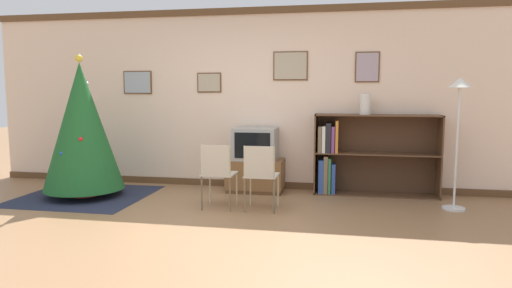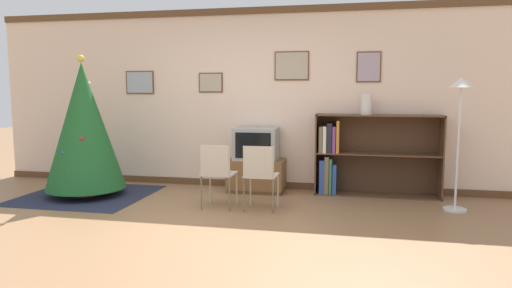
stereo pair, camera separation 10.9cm
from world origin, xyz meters
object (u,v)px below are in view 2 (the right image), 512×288
(television, at_px, (256,144))
(folding_chair_right, at_px, (260,173))
(christmas_tree, at_px, (84,126))
(bookshelf, at_px, (356,156))
(vase, at_px, (366,104))
(folding_chair_left, at_px, (217,172))
(standing_lamp, at_px, (460,109))
(tv_console, at_px, (256,175))

(television, height_order, folding_chair_right, television)
(christmas_tree, relative_size, bookshelf, 1.14)
(vase, bearing_deg, bookshelf, -175.87)
(folding_chair_left, height_order, standing_lamp, standing_lamp)
(tv_console, bearing_deg, standing_lamp, -11.70)
(television, relative_size, folding_chair_right, 0.76)
(standing_lamp, bearing_deg, bookshelf, 151.98)
(vase, relative_size, standing_lamp, 0.18)
(television, bearing_deg, bookshelf, 3.96)
(bookshelf, bearing_deg, christmas_tree, -167.02)
(vase, bearing_deg, tv_console, -176.12)
(christmas_tree, distance_m, vase, 3.96)
(folding_chair_left, height_order, bookshelf, bookshelf)
(television, height_order, folding_chair_left, television)
(folding_chair_right, bearing_deg, folding_chair_left, 180.00)
(tv_console, distance_m, standing_lamp, 2.88)
(tv_console, xyz_separation_m, bookshelf, (1.43, 0.10, 0.32))
(tv_console, height_order, folding_chair_right, folding_chair_right)
(tv_console, height_order, folding_chair_left, folding_chair_left)
(folding_chair_right, relative_size, standing_lamp, 0.50)
(television, xyz_separation_m, vase, (1.55, 0.11, 0.58))
(tv_console, bearing_deg, folding_chair_right, -75.93)
(folding_chair_left, relative_size, bookshelf, 0.48)
(television, xyz_separation_m, bookshelf, (1.43, 0.10, -0.15))
(christmas_tree, xyz_separation_m, folding_chair_right, (2.57, -0.32, -0.51))
(television, distance_m, vase, 1.66)
(television, xyz_separation_m, folding_chair_right, (0.27, -1.08, -0.24))
(folding_chair_right, height_order, vase, vase)
(folding_chair_left, relative_size, standing_lamp, 0.50)
(tv_console, height_order, bookshelf, bookshelf)
(tv_console, relative_size, folding_chair_left, 1.00)
(tv_console, relative_size, folding_chair_right, 1.00)
(television, relative_size, vase, 2.17)
(folding_chair_left, xyz_separation_m, standing_lamp, (2.91, 0.54, 0.78))
(television, bearing_deg, vase, 3.98)
(bookshelf, relative_size, vase, 6.01)
(folding_chair_right, distance_m, bookshelf, 1.65)
(television, xyz_separation_m, standing_lamp, (2.64, -0.54, 0.55))
(tv_console, relative_size, standing_lamp, 0.50)
(folding_chair_left, distance_m, bookshelf, 2.07)
(vase, bearing_deg, christmas_tree, -167.29)
(television, height_order, bookshelf, bookshelf)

